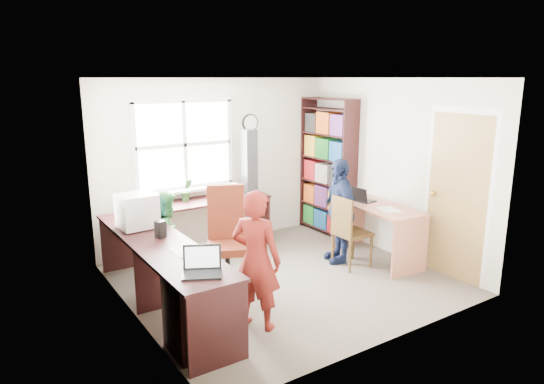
% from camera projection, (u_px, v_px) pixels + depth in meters
% --- Properties ---
extents(room, '(3.64, 3.44, 2.44)m').
position_uv_depth(room, '(280.00, 181.00, 5.71)').
color(room, '#4D453D').
rests_on(room, ground).
extents(l_desk, '(2.38, 2.95, 0.75)m').
position_uv_depth(l_desk, '(193.00, 276.00, 4.88)').
color(l_desk, black).
rests_on(l_desk, ground).
extents(right_desk, '(0.72, 1.35, 0.75)m').
position_uv_depth(right_desk, '(377.00, 220.00, 6.47)').
color(right_desk, '#BC745E').
rests_on(right_desk, ground).
extents(bookshelf, '(0.30, 1.02, 2.10)m').
position_uv_depth(bookshelf, '(328.00, 170.00, 7.53)').
color(bookshelf, black).
rests_on(bookshelf, ground).
extents(swivel_chair, '(0.73, 0.73, 1.18)m').
position_uv_depth(swivel_chair, '(227.00, 244.00, 5.66)').
color(swivel_chair, black).
rests_on(swivel_chair, ground).
extents(wooden_chair, '(0.42, 0.42, 0.94)m').
position_uv_depth(wooden_chair, '(348.00, 229.00, 6.20)').
color(wooden_chair, '#493418').
rests_on(wooden_chair, ground).
extents(crt_monitor, '(0.42, 0.38, 0.39)m').
position_uv_depth(crt_monitor, '(137.00, 211.00, 5.41)').
color(crt_monitor, silver).
rests_on(crt_monitor, l_desk).
extents(laptop_left, '(0.42, 0.40, 0.23)m').
position_uv_depth(laptop_left, '(202.00, 267.00, 4.19)').
color(laptop_left, black).
rests_on(laptop_left, l_desk).
extents(laptop_right, '(0.29, 0.33, 0.21)m').
position_uv_depth(laptop_right, '(361.00, 198.00, 6.61)').
color(laptop_right, black).
rests_on(laptop_right, right_desk).
extents(speaker_a, '(0.12, 0.12, 0.18)m').
position_uv_depth(speaker_a, '(160.00, 229.00, 5.11)').
color(speaker_a, black).
rests_on(speaker_a, l_desk).
extents(speaker_b, '(0.10, 0.10, 0.19)m').
position_uv_depth(speaker_b, '(140.00, 217.00, 5.55)').
color(speaker_b, black).
rests_on(speaker_b, l_desk).
extents(cd_tower, '(0.20, 0.18, 0.93)m').
position_uv_depth(cd_tower, '(249.00, 162.00, 6.99)').
color(cd_tower, black).
rests_on(cd_tower, l_desk).
extents(game_box, '(0.30, 0.30, 0.06)m').
position_uv_depth(game_box, '(350.00, 196.00, 6.82)').
color(game_box, red).
rests_on(game_box, right_desk).
extents(paper_a, '(0.22, 0.31, 0.00)m').
position_uv_depth(paper_a, '(184.00, 251.00, 4.72)').
color(paper_a, silver).
rests_on(paper_a, l_desk).
extents(paper_b, '(0.30, 0.37, 0.00)m').
position_uv_depth(paper_b, '(389.00, 210.00, 6.20)').
color(paper_b, silver).
rests_on(paper_b, right_desk).
extents(potted_plant, '(0.19, 0.16, 0.31)m').
position_uv_depth(potted_plant, '(187.00, 190.00, 6.62)').
color(potted_plant, '#2A6829').
rests_on(potted_plant, l_desk).
extents(person_red, '(0.56, 0.61, 1.39)m').
position_uv_depth(person_red, '(256.00, 260.00, 4.65)').
color(person_red, maroon).
rests_on(person_red, ground).
extents(person_green, '(0.64, 0.67, 1.10)m').
position_uv_depth(person_green, '(168.00, 236.00, 5.81)').
color(person_green, '#2F7534').
rests_on(person_green, ground).
extents(person_navy, '(0.58, 0.88, 1.39)m').
position_uv_depth(person_navy, '(339.00, 211.00, 6.38)').
color(person_navy, '#131E3E').
rests_on(person_navy, ground).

